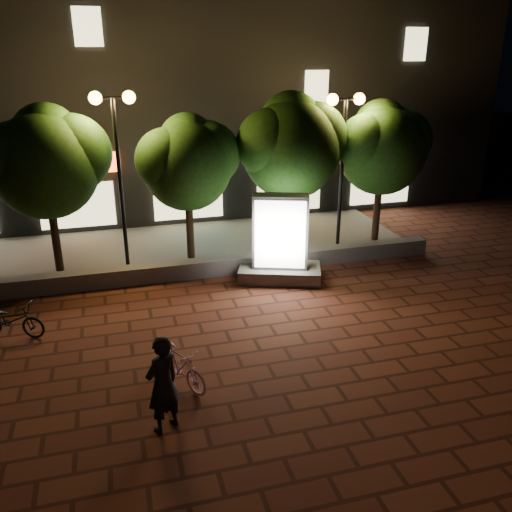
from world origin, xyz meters
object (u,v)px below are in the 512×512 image
object	(u,v)px
street_lamp_left	(116,136)
ad_kiosk	(280,246)
tree_right	(292,143)
street_lamp_right	(344,132)
scooter_parked	(11,320)
scooter_pink	(180,367)
tree_left	(46,159)
tree_far_right	(383,145)
rider	(163,384)
tree_mid	(188,160)

from	to	relation	value
street_lamp_left	ad_kiosk	bearing A→B (deg)	-25.89
tree_right	street_lamp_left	distance (m)	5.38
tree_right	street_lamp_right	xyz separation A→B (m)	(1.64, -0.26, 0.33)
street_lamp_right	scooter_parked	distance (m)	11.00
street_lamp_left	scooter_pink	world-z (taller)	street_lamp_left
ad_kiosk	scooter_parked	world-z (taller)	ad_kiosk
scooter_pink	street_lamp_right	bearing A→B (deg)	13.93
street_lamp_right	ad_kiosk	bearing A→B (deg)	-143.07
tree_left	street_lamp_right	distance (m)	8.96
tree_far_right	street_lamp_right	xyz separation A→B (m)	(-1.55, -0.26, 0.53)
street_lamp_left	scooter_parked	size ratio (longest dim) A/B	3.18
tree_left	tree_right	xyz separation A→B (m)	(7.30, 0.00, 0.12)
tree_far_right	tree_left	bearing A→B (deg)	180.00
ad_kiosk	scooter_parked	size ratio (longest dim) A/B	1.61
street_lamp_right	tree_right	bearing A→B (deg)	170.90
tree_left	scooter_parked	xyz separation A→B (m)	(-0.87, -3.82, -3.02)
street_lamp_right	scooter_parked	world-z (taller)	street_lamp_right
scooter_parked	tree_left	bearing A→B (deg)	10.71
scooter_parked	rider	bearing A→B (deg)	-120.58
tree_far_right	tree_right	bearing A→B (deg)	180.00
tree_left	scooter_pink	world-z (taller)	tree_left
street_lamp_left	tree_mid	bearing A→B (deg)	7.31
ad_kiosk	scooter_parked	bearing A→B (deg)	-168.08
tree_right	tree_mid	bearing A→B (deg)	-180.00
tree_right	street_lamp_left	size ratio (longest dim) A/B	0.98
scooter_pink	rider	size ratio (longest dim) A/B	0.80
tree_right	rider	bearing A→B (deg)	-122.25
tree_left	tree_mid	world-z (taller)	tree_left
tree_far_right	rider	size ratio (longest dim) A/B	2.56
scooter_pink	scooter_parked	distance (m)	4.66
rider	tree_mid	bearing A→B (deg)	-135.29
street_lamp_right	tree_left	bearing A→B (deg)	178.32
tree_mid	ad_kiosk	distance (m)	3.88
rider	scooter_parked	distance (m)	5.27
scooter_parked	scooter_pink	bearing A→B (deg)	-107.42
tree_mid	scooter_pink	world-z (taller)	tree_mid
tree_right	tree_far_right	xyz separation A→B (m)	(3.20, -0.00, -0.20)
tree_mid	ad_kiosk	size ratio (longest dim) A/B	1.72
scooter_pink	rider	distance (m)	1.36
tree_right	street_lamp_right	distance (m)	1.70
tree_right	scooter_pink	xyz separation A→B (m)	(-4.65, -6.88, -3.12)
tree_mid	rider	bearing A→B (deg)	-102.49
street_lamp_left	scooter_parked	world-z (taller)	street_lamp_left
scooter_pink	scooter_parked	world-z (taller)	scooter_pink
tree_left	scooter_pink	distance (m)	7.96
tree_mid	rider	size ratio (longest dim) A/B	2.42
street_lamp_right	rider	xyz separation A→B (m)	(-6.74, -7.81, -2.97)
street_lamp_left	rider	xyz separation A→B (m)	(0.26, -7.81, -3.10)
ad_kiosk	tree_left	bearing A→B (deg)	159.42
ad_kiosk	street_lamp_left	bearing A→B (deg)	154.11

